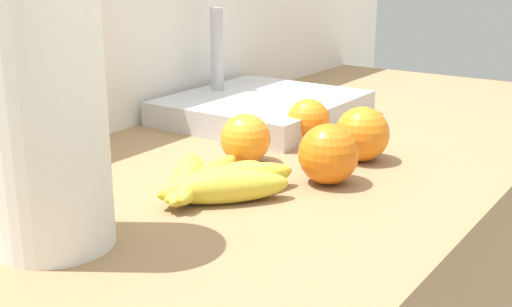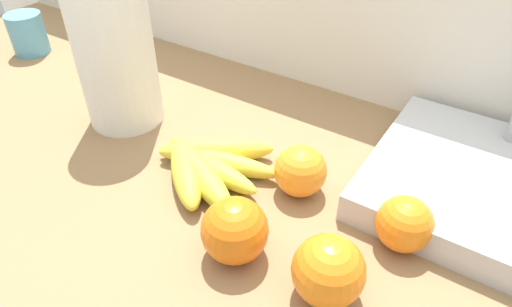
% 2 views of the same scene
% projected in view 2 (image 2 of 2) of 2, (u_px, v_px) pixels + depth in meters
% --- Properties ---
extents(wall_back, '(2.31, 0.06, 1.30)m').
position_uv_depth(wall_back, '(333.00, 192.00, 1.07)').
color(wall_back, silver).
rests_on(wall_back, ground).
extents(banana_bunch, '(0.20, 0.20, 0.04)m').
position_uv_depth(banana_bunch, '(205.00, 165.00, 0.67)').
color(banana_bunch, gold).
rests_on(banana_bunch, counter).
extents(orange_back_left, '(0.08, 0.08, 0.08)m').
position_uv_depth(orange_back_left, '(300.00, 171.00, 0.63)').
color(orange_back_left, orange).
rests_on(orange_back_left, counter).
extents(orange_back_right, '(0.08, 0.08, 0.08)m').
position_uv_depth(orange_back_right, '(328.00, 271.00, 0.49)').
color(orange_back_right, orange).
rests_on(orange_back_right, counter).
extents(orange_far_right, '(0.07, 0.07, 0.07)m').
position_uv_depth(orange_far_right, '(404.00, 224.00, 0.55)').
color(orange_far_right, orange).
rests_on(orange_far_right, counter).
extents(orange_front, '(0.08, 0.08, 0.08)m').
position_uv_depth(orange_front, '(235.00, 230.00, 0.53)').
color(orange_front, orange).
rests_on(orange_front, counter).
extents(paper_towel_roll, '(0.13, 0.13, 0.32)m').
position_uv_depth(paper_towel_roll, '(113.00, 43.00, 0.72)').
color(paper_towel_roll, white).
rests_on(paper_towel_roll, counter).
extents(sink_basin, '(0.33, 0.30, 0.20)m').
position_uv_depth(sink_basin, '(494.00, 188.00, 0.62)').
color(sink_basin, '#B7BABF').
rests_on(sink_basin, counter).
extents(mug, '(0.08, 0.08, 0.09)m').
position_uv_depth(mug, '(28.00, 34.00, 0.99)').
color(mug, '#569CBF').
rests_on(mug, counter).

